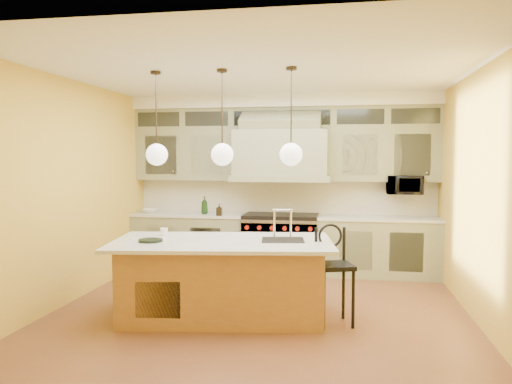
% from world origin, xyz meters
% --- Properties ---
extents(floor, '(5.00, 5.00, 0.00)m').
position_xyz_m(floor, '(0.00, 0.00, 0.00)').
color(floor, brown).
rests_on(floor, ground).
extents(ceiling, '(5.00, 5.00, 0.00)m').
position_xyz_m(ceiling, '(0.00, 0.00, 2.90)').
color(ceiling, white).
rests_on(ceiling, wall_back).
extents(wall_back, '(5.00, 0.00, 5.00)m').
position_xyz_m(wall_back, '(0.00, 2.50, 1.45)').
color(wall_back, gold).
rests_on(wall_back, ground).
extents(wall_front, '(5.00, 0.00, 5.00)m').
position_xyz_m(wall_front, '(0.00, -2.50, 1.45)').
color(wall_front, gold).
rests_on(wall_front, ground).
extents(wall_left, '(0.00, 5.00, 5.00)m').
position_xyz_m(wall_left, '(-2.50, 0.00, 1.45)').
color(wall_left, gold).
rests_on(wall_left, ground).
extents(wall_right, '(0.00, 5.00, 5.00)m').
position_xyz_m(wall_right, '(2.50, 0.00, 1.45)').
color(wall_right, gold).
rests_on(wall_right, ground).
extents(back_cabinetry, '(5.00, 0.77, 2.90)m').
position_xyz_m(back_cabinetry, '(0.00, 2.23, 1.43)').
color(back_cabinetry, gray).
rests_on(back_cabinetry, floor).
extents(range, '(1.20, 0.74, 0.96)m').
position_xyz_m(range, '(0.00, 2.14, 0.49)').
color(range, silver).
rests_on(range, floor).
extents(kitchen_island, '(2.70, 1.68, 1.35)m').
position_xyz_m(kitchen_island, '(-0.39, -0.25, 0.47)').
color(kitchen_island, olive).
rests_on(kitchen_island, floor).
extents(counter_stool, '(0.50, 0.50, 1.13)m').
position_xyz_m(counter_stool, '(0.89, -0.27, 0.64)').
color(counter_stool, black).
rests_on(counter_stool, floor).
extents(microwave, '(0.54, 0.37, 0.30)m').
position_xyz_m(microwave, '(1.95, 2.25, 1.45)').
color(microwave, black).
rests_on(microwave, back_cabinetry).
extents(oil_bottle_a, '(0.12, 0.13, 0.29)m').
position_xyz_m(oil_bottle_a, '(-1.29, 2.15, 1.09)').
color(oil_bottle_a, black).
rests_on(oil_bottle_a, back_cabinetry).
extents(oil_bottle_b, '(0.09, 0.09, 0.20)m').
position_xyz_m(oil_bottle_b, '(-0.98, 1.92, 1.04)').
color(oil_bottle_b, black).
rests_on(oil_bottle_b, back_cabinetry).
extents(fruit_bowl, '(0.28, 0.28, 0.06)m').
position_xyz_m(fruit_bowl, '(-2.26, 2.15, 0.97)').
color(fruit_bowl, white).
rests_on(fruit_bowl, back_cabinetry).
extents(cup, '(0.11, 0.11, 0.09)m').
position_xyz_m(cup, '(-1.20, -0.05, 0.97)').
color(cup, white).
rests_on(cup, kitchen_island).
extents(pendant_left, '(0.26, 0.26, 1.11)m').
position_xyz_m(pendant_left, '(-1.20, -0.25, 1.95)').
color(pendant_left, '#2D2319').
rests_on(pendant_left, ceiling).
extents(pendant_center, '(0.26, 0.26, 1.11)m').
position_xyz_m(pendant_center, '(-0.40, -0.25, 1.95)').
color(pendant_center, '#2D2319').
rests_on(pendant_center, ceiling).
extents(pendant_right, '(0.26, 0.26, 1.11)m').
position_xyz_m(pendant_right, '(0.40, -0.25, 1.95)').
color(pendant_right, '#2D2319').
rests_on(pendant_right, ceiling).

